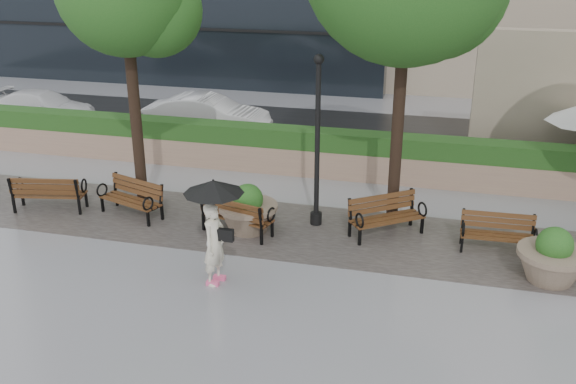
% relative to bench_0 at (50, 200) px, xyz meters
% --- Properties ---
extents(ground, '(100.00, 100.00, 0.00)m').
position_rel_bench_0_xyz_m(ground, '(5.84, -2.64, -0.28)').
color(ground, gray).
rests_on(ground, ground).
extents(cobble_strip, '(28.00, 3.20, 0.01)m').
position_rel_bench_0_xyz_m(cobble_strip, '(5.84, 0.36, -0.28)').
color(cobble_strip, '#383330').
rests_on(cobble_strip, ground).
extents(hedge_wall, '(24.00, 0.80, 1.35)m').
position_rel_bench_0_xyz_m(hedge_wall, '(5.84, 4.36, 0.38)').
color(hedge_wall, '#9D7F65').
rests_on(hedge_wall, ground).
extents(asphalt_street, '(40.00, 7.00, 0.00)m').
position_rel_bench_0_xyz_m(asphalt_street, '(5.84, 8.36, -0.28)').
color(asphalt_street, black).
rests_on(asphalt_street, ground).
extents(bench_0, '(1.87, 1.04, 0.95)m').
position_rel_bench_0_xyz_m(bench_0, '(0.00, 0.00, 0.00)').
color(bench_0, '#562E18').
rests_on(bench_0, ground).
extents(bench_1, '(1.82, 1.20, 0.91)m').
position_rel_bench_0_xyz_m(bench_1, '(2.18, 0.20, -0.01)').
color(bench_1, '#562E18').
rests_on(bench_1, ground).
extents(bench_2, '(1.82, 1.09, 0.92)m').
position_rel_bench_0_xyz_m(bench_2, '(5.08, -0.15, -0.01)').
color(bench_2, '#562E18').
rests_on(bench_2, ground).
extents(bench_3, '(1.81, 1.60, 0.94)m').
position_rel_bench_0_xyz_m(bench_3, '(8.48, 0.66, -0.00)').
color(bench_3, '#562E18').
rests_on(bench_3, ground).
extents(bench_4, '(1.61, 0.69, 0.85)m').
position_rel_bench_0_xyz_m(bench_4, '(10.96, 0.42, -0.03)').
color(bench_4, '#562E18').
rests_on(bench_4, ground).
extents(planter_left, '(1.41, 1.41, 1.18)m').
position_rel_bench_0_xyz_m(planter_left, '(5.28, 0.08, 0.18)').
color(planter_left, '#7F6B56').
rests_on(planter_left, ground).
extents(planter_right, '(1.41, 1.41, 1.18)m').
position_rel_bench_0_xyz_m(planter_right, '(11.96, -0.68, 0.18)').
color(planter_right, '#7F6B56').
rests_on(planter_right, ground).
extents(lamppost, '(0.28, 0.28, 4.13)m').
position_rel_bench_0_xyz_m(lamppost, '(6.76, 0.86, 1.54)').
color(lamppost, black).
rests_on(lamppost, ground).
extents(car_left, '(4.18, 1.81, 1.20)m').
position_rel_bench_0_xyz_m(car_left, '(-5.08, 7.35, 0.32)').
color(car_left, white).
rests_on(car_left, ground).
extents(car_right, '(4.41, 1.69, 1.44)m').
position_rel_bench_0_xyz_m(car_right, '(1.50, 7.28, 0.43)').
color(car_right, white).
rests_on(car_right, ground).
extents(pedestrian, '(1.19, 1.19, 2.19)m').
position_rel_bench_0_xyz_m(pedestrian, '(5.40, -2.40, 1.05)').
color(pedestrian, beige).
rests_on(pedestrian, ground).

